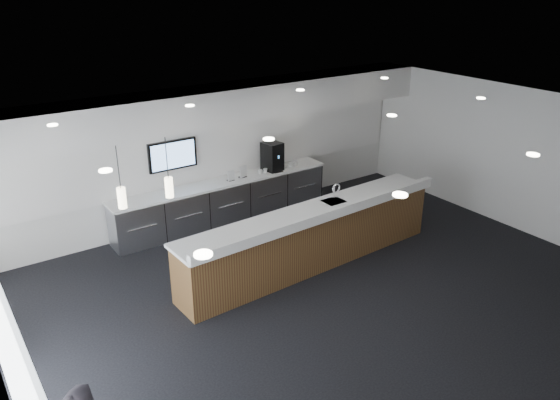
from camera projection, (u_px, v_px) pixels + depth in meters
ground at (328, 294)px, 9.38m from camera, size 10.00×10.00×0.00m
ceiling at (335, 124)px, 8.22m from camera, size 10.00×8.00×0.02m
back_wall at (214, 152)px, 11.84m from camera, size 10.00×0.02×3.00m
right_wall at (516, 159)px, 11.42m from camera, size 0.02×8.00×3.00m
soffit_bulkhead at (222, 104)px, 11.05m from camera, size 10.00×0.90×0.70m
alcove_panel at (214, 148)px, 11.78m from camera, size 9.80×0.06×1.40m
back_credenza at (224, 201)px, 11.96m from camera, size 5.06×0.66×0.95m
wall_tv at (173, 155)px, 11.19m from camera, size 1.05×0.08×0.62m
pendant_left at (169, 188)px, 7.87m from camera, size 0.12×0.12×0.30m
pendant_right at (122, 198)px, 7.50m from camera, size 0.12×0.12×0.30m
ceiling_can_lights at (335, 126)px, 8.23m from camera, size 7.00×5.00×0.02m
service_counter at (312, 237)px, 10.13m from camera, size 5.53×1.14×1.49m
coffee_machine at (272, 156)px, 12.32m from camera, size 0.43×0.52×0.64m
info_sign_left at (231, 176)px, 11.74m from camera, size 0.17×0.04×0.23m
info_sign_right at (243, 172)px, 11.93m from camera, size 0.20×0.07×0.27m
cup_0 at (296, 164)px, 12.69m from camera, size 0.10×0.10×0.09m
cup_1 at (291, 165)px, 12.62m from camera, size 0.14×0.14×0.09m
cup_2 at (286, 166)px, 12.55m from camera, size 0.12×0.12×0.09m
cup_3 at (281, 167)px, 12.47m from camera, size 0.13×0.13×0.09m
cup_4 at (276, 168)px, 12.40m from camera, size 0.14×0.14×0.09m
cup_5 at (271, 169)px, 12.33m from camera, size 0.11×0.11×0.09m
cup_6 at (265, 171)px, 12.25m from camera, size 0.14×0.14×0.09m
cup_7 at (260, 172)px, 12.18m from camera, size 0.12×0.12×0.09m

